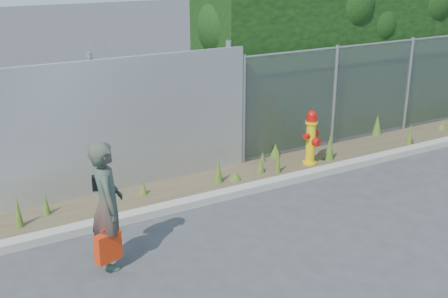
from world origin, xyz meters
TOP-DOWN VIEW (x-y plane):
  - ground at (0.00, 0.00)m, footprint 80.00×80.00m
  - curb at (0.00, 1.80)m, footprint 16.00×0.22m
  - weed_strip at (0.51, 2.44)m, footprint 16.00×1.30m
  - chainlink_fence at (4.25, 3.00)m, footprint 6.50×0.07m
  - hedge at (4.40, 3.95)m, footprint 7.46×1.72m
  - fire_hydrant at (2.08, 2.30)m, footprint 0.36×0.32m
  - woman at (-2.33, 0.77)m, footprint 0.52×0.67m
  - red_tote_bag at (-2.41, 0.59)m, footprint 0.33×0.12m
  - black_shoulder_bag at (-2.33, 0.89)m, footprint 0.25×0.10m

SIDE VIEW (x-z plane):
  - ground at x=0.00m, z-range 0.00..0.00m
  - curb at x=0.00m, z-range 0.00..0.12m
  - weed_strip at x=0.51m, z-range -0.15..0.36m
  - red_tote_bag at x=-2.41m, z-range 0.13..0.57m
  - fire_hydrant at x=2.08m, z-range -0.02..1.06m
  - woman at x=-2.33m, z-range 0.00..1.64m
  - chainlink_fence at x=4.25m, z-range 0.01..2.06m
  - black_shoulder_bag at x=-2.33m, z-range 0.98..1.17m
  - hedge at x=4.40m, z-range 0.08..3.74m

